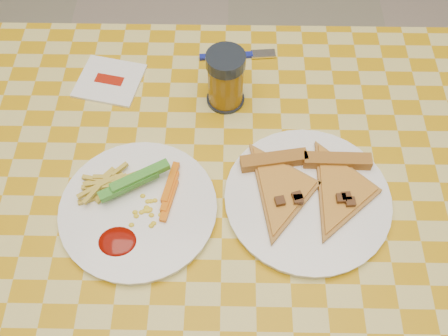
{
  "coord_description": "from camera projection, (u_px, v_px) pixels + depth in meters",
  "views": [
    {
      "loc": [
        0.01,
        -0.35,
        1.47
      ],
      "look_at": [
        0.0,
        0.08,
        0.78
      ],
      "focal_mm": 40.0,
      "sensor_mm": 36.0,
      "label": 1
    }
  ],
  "objects": [
    {
      "name": "table",
      "position": [
        222.0,
        237.0,
        0.85
      ],
      "size": [
        1.28,
        0.88,
        0.76
      ],
      "color": "silver",
      "rests_on": "ground"
    },
    {
      "name": "pizza_slices",
      "position": [
        309.0,
        186.0,
        0.8
      ],
      "size": [
        0.25,
        0.23,
        0.02
      ],
      "color": "#B18236",
      "rests_on": "plate_right"
    },
    {
      "name": "fork",
      "position": [
        239.0,
        55.0,
        0.97
      ],
      "size": [
        0.15,
        0.03,
        0.01
      ],
      "rotation": [
        0.0,
        0.0,
        0.09
      ],
      "color": "navy",
      "rests_on": "table"
    },
    {
      "name": "napkin",
      "position": [
        110.0,
        81.0,
        0.94
      ],
      "size": [
        0.13,
        0.13,
        0.01
      ],
      "rotation": [
        0.0,
        0.0,
        -0.21
      ],
      "color": "white",
      "rests_on": "table"
    },
    {
      "name": "ground",
      "position": [
        223.0,
        335.0,
        1.43
      ],
      "size": [
        8.0,
        8.0,
        0.0
      ],
      "primitive_type": "plane",
      "color": "#C4AF9D",
      "rests_on": "ground"
    },
    {
      "name": "fries_veggies",
      "position": [
        133.0,
        196.0,
        0.78
      ],
      "size": [
        0.18,
        0.16,
        0.04
      ],
      "color": "gold",
      "rests_on": "plate_left"
    },
    {
      "name": "plate_right",
      "position": [
        307.0,
        199.0,
        0.8
      ],
      "size": [
        0.31,
        0.31,
        0.01
      ],
      "primitive_type": "cylinder",
      "rotation": [
        0.0,
        0.0,
        -0.22
      ],
      "color": "white",
      "rests_on": "table"
    },
    {
      "name": "plate_left",
      "position": [
        139.0,
        210.0,
        0.79
      ],
      "size": [
        0.29,
        0.29,
        0.01
      ],
      "primitive_type": "cylinder",
      "rotation": [
        0.0,
        0.0,
        0.23
      ],
      "color": "white",
      "rests_on": "table"
    },
    {
      "name": "drink_glass",
      "position": [
        226.0,
        79.0,
        0.87
      ],
      "size": [
        0.07,
        0.07,
        0.11
      ],
      "color": "black",
      "rests_on": "table"
    }
  ]
}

